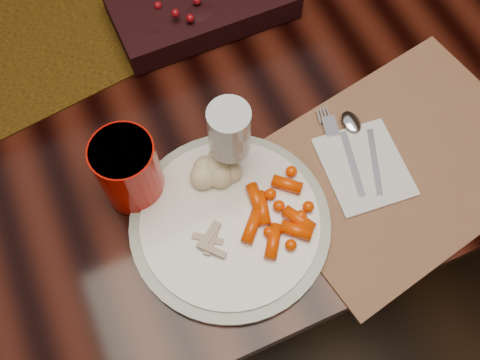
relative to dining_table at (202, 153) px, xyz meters
name	(u,v)px	position (x,y,z in m)	size (l,w,h in m)	color
floor	(210,211)	(0.00, 0.00, -0.38)	(5.00, 5.00, 0.00)	black
dining_table	(202,153)	(0.00, 0.00, 0.00)	(1.80, 1.00, 0.75)	black
centerpiece	(202,1)	(0.06, 0.07, 0.41)	(0.31, 0.16, 0.06)	black
placemat_main	(401,162)	(0.23, -0.33, 0.38)	(0.42, 0.31, 0.00)	#93603C
dinner_plate	(230,222)	(-0.06, -0.32, 0.39)	(0.29, 0.29, 0.02)	white
baby_carrots	(278,213)	(0.01, -0.34, 0.40)	(0.12, 0.09, 0.02)	#EC3D00
mashed_potatoes	(215,165)	(-0.05, -0.24, 0.42)	(0.08, 0.07, 0.04)	tan
turkey_shreds	(215,238)	(-0.09, -0.34, 0.40)	(0.08, 0.06, 0.02)	#B9A7A0
napkin	(364,167)	(0.17, -0.32, 0.38)	(0.12, 0.14, 0.00)	silver
fork	(347,154)	(0.15, -0.29, 0.39)	(0.02, 0.14, 0.00)	silver
spoon	(367,149)	(0.18, -0.30, 0.39)	(0.03, 0.14, 0.00)	silver
red_cup	(129,170)	(-0.17, -0.21, 0.44)	(0.09, 0.09, 0.12)	#B60A00
wine_glass	(230,145)	(-0.02, -0.24, 0.46)	(0.06, 0.06, 0.16)	silver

